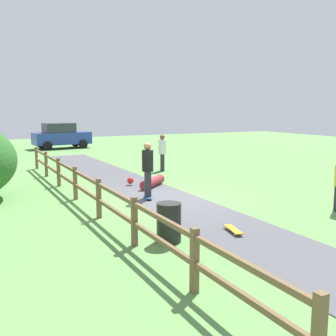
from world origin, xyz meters
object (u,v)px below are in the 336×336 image
(skater_riding, at_px, (148,167))
(skateboard_loose, at_px, (233,229))
(skater_fallen, at_px, (151,182))
(trash_bin, at_px, (169,222))
(bystander_white, at_px, (162,151))
(parked_car_blue, at_px, (61,136))

(skater_riding, distance_m, skateboard_loose, 4.46)
(skater_fallen, bearing_deg, trash_bin, -111.08)
(bystander_white, distance_m, parked_car_blue, 13.60)
(bystander_white, relative_size, parked_car_blue, 0.41)
(skateboard_loose, distance_m, parked_car_blue, 23.11)
(skater_fallen, bearing_deg, bystander_white, 57.34)
(skateboard_loose, relative_size, bystander_white, 0.47)
(trash_bin, bearing_deg, skater_fallen, 68.92)
(trash_bin, xyz_separation_m, bystander_white, (4.52, 9.45, 0.52))
(skater_fallen, height_order, skateboard_loose, skater_fallen)
(parked_car_blue, bearing_deg, skater_riding, -93.86)
(skateboard_loose, relative_size, parked_car_blue, 0.19)
(skater_fallen, distance_m, parked_car_blue, 16.94)
(skateboard_loose, bearing_deg, parked_car_blue, 87.67)
(bystander_white, bearing_deg, parked_car_blue, 98.00)
(trash_bin, relative_size, bystander_white, 0.51)
(trash_bin, distance_m, bystander_white, 10.49)
(parked_car_blue, bearing_deg, skater_fallen, -91.07)
(skater_fallen, height_order, parked_car_blue, parked_car_blue)
(trash_bin, bearing_deg, skateboard_loose, -5.17)
(trash_bin, xyz_separation_m, parked_car_blue, (2.63, 22.92, 0.51))
(skater_fallen, distance_m, bystander_white, 4.17)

